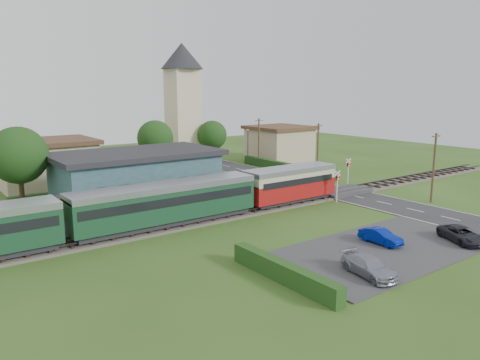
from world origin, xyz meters
TOP-DOWN VIEW (x-y plane):
  - ground at (0.00, 0.00)m, footprint 120.00×120.00m
  - railway_track at (0.00, 2.00)m, footprint 76.00×3.20m
  - road at (10.00, 0.00)m, footprint 6.00×70.00m
  - car_park at (-1.50, -12.00)m, footprint 17.00×9.00m
  - crossing_deck at (10.00, 2.00)m, footprint 6.20×3.40m
  - platform at (-10.00, 5.20)m, footprint 30.00×3.00m
  - equipment_hut at (-18.00, 5.20)m, footprint 2.30×2.30m
  - station_building at (-10.00, 10.99)m, footprint 16.00×9.00m
  - train at (-14.62, 2.00)m, footprint 43.20×2.90m
  - church_tower at (5.00, 28.00)m, footprint 6.00×6.00m
  - house_west at (-15.00, 25.00)m, footprint 10.80×8.80m
  - house_east at (20.00, 24.00)m, footprint 8.80×8.80m
  - hedge_carpark at (-11.00, -12.00)m, footprint 0.80×9.00m
  - hedge_roadside at (14.20, 16.00)m, footprint 0.80×18.00m
  - hedge_station at (-10.00, 15.50)m, footprint 22.00×0.80m
  - tree_a at (-20.00, 14.00)m, footprint 5.20×5.20m
  - tree_b at (-2.00, 23.00)m, footprint 4.60×4.60m
  - tree_c at (8.00, 25.00)m, footprint 4.20×4.20m
  - utility_pole_b at (14.20, -6.00)m, footprint 1.40×0.22m
  - utility_pole_c at (14.20, 10.00)m, footprint 1.40×0.22m
  - utility_pole_d at (14.20, 22.00)m, footprint 1.40×0.22m
  - crossing_signal_near at (6.40, -0.41)m, footprint 0.84×0.28m
  - crossing_signal_far at (13.60, 4.39)m, footprint 0.84×0.28m
  - streetlamp_east at (16.00, 27.00)m, footprint 0.30×0.30m
  - car_on_road at (10.50, 14.51)m, footprint 3.22×1.60m
  - car_park_blue at (-0.72, -11.14)m, footprint 1.20×3.34m
  - car_park_silver at (-6.29, -14.50)m, footprint 2.36×4.29m
  - car_park_dark at (4.50, -14.50)m, footprint 3.39×4.46m
  - pedestrian_near at (-3.12, 5.35)m, footprint 0.75×0.56m
  - pedestrian_far at (-17.47, 4.40)m, footprint 0.81×0.91m

SIDE VIEW (x-z plane):
  - ground at x=0.00m, z-range 0.00..0.00m
  - road at x=10.00m, z-range 0.00..0.05m
  - car_park at x=-1.50m, z-range 0.00..0.08m
  - railway_track at x=0.00m, z-range -0.13..0.36m
  - crossing_deck at x=10.00m, z-range 0.00..0.45m
  - platform at x=-10.00m, z-range 0.00..0.45m
  - car_on_road at x=10.50m, z-range 0.05..1.11m
  - hedge_carpark at x=-11.00m, z-range 0.00..1.20m
  - hedge_roadside at x=14.20m, z-range 0.00..1.20m
  - car_park_blue at x=-0.72m, z-range 0.08..1.18m
  - car_park_dark at x=4.50m, z-range 0.08..1.21m
  - hedge_station at x=-10.00m, z-range 0.00..1.30m
  - car_park_silver at x=-6.29m, z-range 0.08..1.26m
  - pedestrian_far at x=-17.47m, z-range 0.45..2.03m
  - pedestrian_near at x=-3.12m, z-range 0.45..2.33m
  - equipment_hut at x=-18.00m, z-range 0.47..3.02m
  - crossing_signal_near at x=6.40m, z-range 0.50..3.78m
  - crossing_signal_far at x=13.60m, z-range 0.50..3.78m
  - train at x=-14.62m, z-range 0.48..3.88m
  - station_building at x=-10.00m, z-range 0.04..5.34m
  - house_west at x=-15.00m, z-range 0.04..5.54m
  - house_east at x=20.00m, z-range 0.05..5.55m
  - streetlamp_east at x=16.00m, z-range 0.46..5.62m
  - utility_pole_b at x=14.20m, z-range 0.13..7.13m
  - utility_pole_c at x=14.20m, z-range 0.13..7.13m
  - utility_pole_d at x=14.20m, z-range 0.13..7.13m
  - tree_c at x=8.00m, z-range 1.26..8.04m
  - tree_b at x=-2.00m, z-range 1.35..8.69m
  - tree_a at x=-20.00m, z-range 1.38..9.38m
  - church_tower at x=5.00m, z-range 1.43..19.03m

